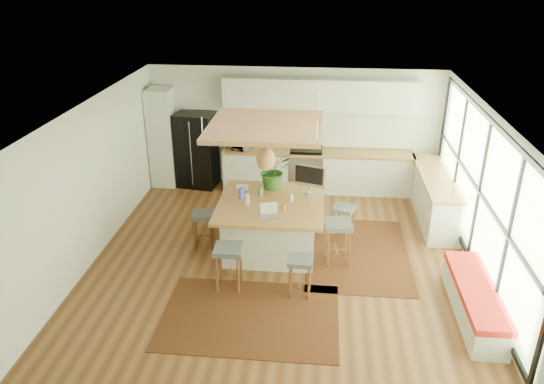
# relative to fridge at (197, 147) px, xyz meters

# --- Properties ---
(floor) EXTENTS (7.00, 7.00, 0.00)m
(floor) POSITION_rel_fridge_xyz_m (2.19, -3.20, -0.93)
(floor) COLOR #542F18
(floor) RESTS_ON ground
(ceiling) EXTENTS (7.00, 7.00, 0.00)m
(ceiling) POSITION_rel_fridge_xyz_m (2.19, -3.20, 1.78)
(ceiling) COLOR white
(ceiling) RESTS_ON ground
(wall_back) EXTENTS (6.50, 0.00, 6.50)m
(wall_back) POSITION_rel_fridge_xyz_m (2.19, 0.30, 0.42)
(wall_back) COLOR silver
(wall_back) RESTS_ON ground
(wall_front) EXTENTS (6.50, 0.00, 6.50)m
(wall_front) POSITION_rel_fridge_xyz_m (2.19, -6.70, 0.42)
(wall_front) COLOR silver
(wall_front) RESTS_ON ground
(wall_left) EXTENTS (0.00, 7.00, 7.00)m
(wall_left) POSITION_rel_fridge_xyz_m (-1.06, -3.20, 0.42)
(wall_left) COLOR silver
(wall_left) RESTS_ON ground
(wall_right) EXTENTS (0.00, 7.00, 7.00)m
(wall_right) POSITION_rel_fridge_xyz_m (5.44, -3.20, 0.42)
(wall_right) COLOR silver
(wall_right) RESTS_ON ground
(window_wall) EXTENTS (0.10, 6.20, 2.60)m
(window_wall) POSITION_rel_fridge_xyz_m (5.41, -3.20, 0.47)
(window_wall) COLOR black
(window_wall) RESTS_ON wall_right
(pantry) EXTENTS (0.55, 0.60, 2.25)m
(pantry) POSITION_rel_fridge_xyz_m (-0.76, -0.02, 0.20)
(pantry) COLOR silver
(pantry) RESTS_ON floor
(back_counter_base) EXTENTS (4.20, 0.60, 0.88)m
(back_counter_base) POSITION_rel_fridge_xyz_m (2.74, -0.02, -0.49)
(back_counter_base) COLOR silver
(back_counter_base) RESTS_ON floor
(back_counter_top) EXTENTS (4.24, 0.64, 0.05)m
(back_counter_top) POSITION_rel_fridge_xyz_m (2.74, -0.02, -0.03)
(back_counter_top) COLOR olive
(back_counter_top) RESTS_ON back_counter_base
(backsplash) EXTENTS (4.20, 0.02, 0.80)m
(backsplash) POSITION_rel_fridge_xyz_m (2.74, 0.28, 0.43)
(backsplash) COLOR white
(backsplash) RESTS_ON wall_back
(upper_cabinets) EXTENTS (4.20, 0.34, 0.70)m
(upper_cabinets) POSITION_rel_fridge_xyz_m (2.74, 0.12, 1.22)
(upper_cabinets) COLOR silver
(upper_cabinets) RESTS_ON wall_back
(range) EXTENTS (0.76, 0.62, 1.00)m
(range) POSITION_rel_fridge_xyz_m (2.49, -0.02, -0.43)
(range) COLOR #A5A5AA
(range) RESTS_ON floor
(right_counter_base) EXTENTS (0.60, 2.50, 0.88)m
(right_counter_base) POSITION_rel_fridge_xyz_m (5.12, -1.20, -0.49)
(right_counter_base) COLOR silver
(right_counter_base) RESTS_ON floor
(right_counter_top) EXTENTS (0.64, 2.54, 0.05)m
(right_counter_top) POSITION_rel_fridge_xyz_m (5.12, -1.20, -0.03)
(right_counter_top) COLOR olive
(right_counter_top) RESTS_ON right_counter_base
(window_bench) EXTENTS (0.52, 2.00, 0.50)m
(window_bench) POSITION_rel_fridge_xyz_m (5.14, -4.40, -0.68)
(window_bench) COLOR silver
(window_bench) RESTS_ON floor
(ceiling_panel) EXTENTS (1.86, 1.86, 0.80)m
(ceiling_panel) POSITION_rel_fridge_xyz_m (1.89, -2.80, 1.12)
(ceiling_panel) COLOR olive
(ceiling_panel) RESTS_ON ceiling
(rug_near) EXTENTS (2.60, 1.80, 0.01)m
(rug_near) POSITION_rel_fridge_xyz_m (1.87, -4.76, -0.92)
(rug_near) COLOR black
(rug_near) RESTS_ON floor
(rug_right) EXTENTS (1.80, 2.60, 0.01)m
(rug_right) POSITION_rel_fridge_xyz_m (3.54, -2.78, -0.92)
(rug_right) COLOR black
(rug_right) RESTS_ON floor
(fridge) EXTENTS (0.94, 0.78, 1.71)m
(fridge) POSITION_rel_fridge_xyz_m (0.00, 0.00, 0.00)
(fridge) COLOR black
(fridge) RESTS_ON floor
(island) EXTENTS (1.85, 1.85, 0.93)m
(island) POSITION_rel_fridge_xyz_m (1.98, -2.75, -0.46)
(island) COLOR olive
(island) RESTS_ON floor
(stool_near_left) EXTENTS (0.44, 0.44, 0.73)m
(stool_near_left) POSITION_rel_fridge_xyz_m (1.44, -4.03, -0.57)
(stool_near_left) COLOR #464A4D
(stool_near_left) RESTS_ON floor
(stool_near_right) EXTENTS (0.39, 0.39, 0.64)m
(stool_near_right) POSITION_rel_fridge_xyz_m (2.57, -4.11, -0.57)
(stool_near_right) COLOR #464A4D
(stool_near_right) RESTS_ON floor
(stool_right_front) EXTENTS (0.52, 0.52, 0.78)m
(stool_right_front) POSITION_rel_fridge_xyz_m (3.15, -3.11, -0.57)
(stool_right_front) COLOR #464A4D
(stool_right_front) RESTS_ON floor
(stool_right_back) EXTENTS (0.48, 0.48, 0.63)m
(stool_right_back) POSITION_rel_fridge_xyz_m (3.28, -2.18, -0.57)
(stool_right_back) COLOR #464A4D
(stool_right_back) RESTS_ON floor
(stool_left_side) EXTENTS (0.44, 0.44, 0.67)m
(stool_left_side) POSITION_rel_fridge_xyz_m (0.74, -2.78, -0.57)
(stool_left_side) COLOR #464A4D
(stool_left_side) RESTS_ON floor
(laptop) EXTENTS (0.37, 0.38, 0.22)m
(laptop) POSITION_rel_fridge_xyz_m (2.02, -3.31, 0.12)
(laptop) COLOR #A5A5AA
(laptop) RESTS_ON island
(monitor) EXTENTS (0.62, 0.38, 0.55)m
(monitor) POSITION_rel_fridge_xyz_m (2.62, -2.30, 0.26)
(monitor) COLOR #A5A5AA
(monitor) RESTS_ON island
(microwave) EXTENTS (0.58, 0.44, 0.34)m
(microwave) POSITION_rel_fridge_xyz_m (0.97, -0.01, 0.17)
(microwave) COLOR #A5A5AA
(microwave) RESTS_ON back_counter_top
(island_plant) EXTENTS (0.91, 0.94, 0.55)m
(island_plant) POSITION_rel_fridge_xyz_m (1.95, -2.11, 0.28)
(island_plant) COLOR #1E4C19
(island_plant) RESTS_ON island
(island_bowl) EXTENTS (0.26, 0.26, 0.06)m
(island_bowl) POSITION_rel_fridge_xyz_m (1.40, -2.27, 0.03)
(island_bowl) COLOR beige
(island_bowl) RESTS_ON island
(island_bottle_0) EXTENTS (0.07, 0.07, 0.19)m
(island_bottle_0) POSITION_rel_fridge_xyz_m (1.43, -2.65, 0.10)
(island_bottle_0) COLOR blue
(island_bottle_0) RESTS_ON island
(island_bottle_1) EXTENTS (0.07, 0.07, 0.19)m
(island_bottle_1) POSITION_rel_fridge_xyz_m (1.58, -2.90, 0.10)
(island_bottle_1) COLOR silver
(island_bottle_1) RESTS_ON island
(island_bottle_2) EXTENTS (0.07, 0.07, 0.19)m
(island_bottle_2) POSITION_rel_fridge_xyz_m (2.23, -3.05, 0.10)
(island_bottle_2) COLOR #9D6734
(island_bottle_2) RESTS_ON island
(island_bottle_3) EXTENTS (0.07, 0.07, 0.19)m
(island_bottle_3) POSITION_rel_fridge_xyz_m (2.33, -2.70, 0.10)
(island_bottle_3) COLOR beige
(island_bottle_3) RESTS_ON island
(island_bottle_4) EXTENTS (0.07, 0.07, 0.19)m
(island_bottle_4) POSITION_rel_fridge_xyz_m (1.78, -2.50, 0.10)
(island_bottle_4) COLOR #698E55
(island_bottle_4) RESTS_ON island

